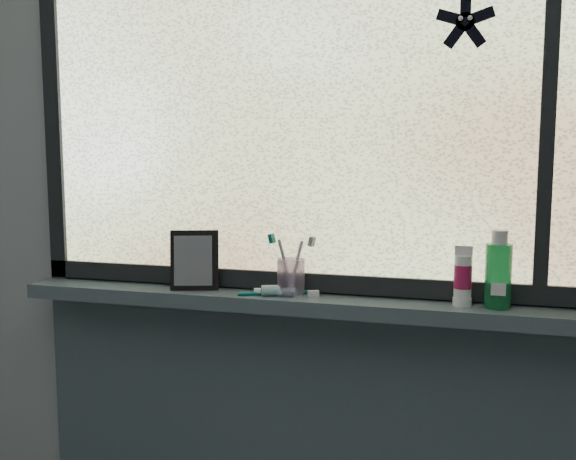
% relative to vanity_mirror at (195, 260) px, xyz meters
% --- Properties ---
extents(wall_back, '(3.00, 0.01, 2.50)m').
position_rel_vanity_mirror_xyz_m(wall_back, '(0.31, 0.07, 0.15)').
color(wall_back, '#9EA3A8').
rests_on(wall_back, ground).
extents(windowsill, '(1.62, 0.14, 0.04)m').
position_rel_vanity_mirror_xyz_m(windowsill, '(0.31, -0.00, -0.10)').
color(windowsill, '#45535C').
rests_on(windowsill, wall_back).
extents(window_pane, '(1.50, 0.01, 1.00)m').
position_rel_vanity_mirror_xyz_m(window_pane, '(0.31, 0.05, 0.43)').
color(window_pane, silver).
rests_on(window_pane, wall_back).
extents(frame_bottom, '(1.60, 0.03, 0.05)m').
position_rel_vanity_mirror_xyz_m(frame_bottom, '(0.31, 0.05, -0.05)').
color(frame_bottom, black).
rests_on(frame_bottom, windowsill).
extents(frame_left, '(0.05, 0.03, 1.10)m').
position_rel_vanity_mirror_xyz_m(frame_left, '(-0.46, 0.05, 0.43)').
color(frame_left, black).
rests_on(frame_left, wall_back).
extents(frame_mullion, '(0.03, 0.03, 1.00)m').
position_rel_vanity_mirror_xyz_m(frame_mullion, '(0.91, 0.05, 0.43)').
color(frame_mullion, black).
rests_on(frame_mullion, wall_back).
extents(starfish_sticker, '(0.15, 0.02, 0.15)m').
position_rel_vanity_mirror_xyz_m(starfish_sticker, '(0.71, 0.04, 0.62)').
color(starfish_sticker, black).
rests_on(starfish_sticker, window_pane).
extents(vanity_mirror, '(0.15, 0.11, 0.17)m').
position_rel_vanity_mirror_xyz_m(vanity_mirror, '(0.00, 0.00, 0.00)').
color(vanity_mirror, black).
rests_on(vanity_mirror, windowsill).
extents(toothpaste_tube, '(0.16, 0.08, 0.03)m').
position_rel_vanity_mirror_xyz_m(toothpaste_tube, '(0.25, -0.02, -0.07)').
color(toothpaste_tube, white).
rests_on(toothpaste_tube, windowsill).
extents(toothbrush_cup, '(0.10, 0.10, 0.10)m').
position_rel_vanity_mirror_xyz_m(toothbrush_cup, '(0.28, 0.01, -0.03)').
color(toothbrush_cup, '#B895C5').
rests_on(toothbrush_cup, windowsill).
extents(toothbrush_lying, '(0.23, 0.12, 0.02)m').
position_rel_vanity_mirror_xyz_m(toothbrush_lying, '(0.23, -0.01, -0.08)').
color(toothbrush_lying, '#0B6A64').
rests_on(toothbrush_lying, windowsill).
extents(mouthwash_bottle, '(0.08, 0.08, 0.16)m').
position_rel_vanity_mirror_xyz_m(mouthwash_bottle, '(0.81, 0.00, 0.01)').
color(mouthwash_bottle, '#1B8E47').
rests_on(mouthwash_bottle, windowsill).
extents(cream_tube, '(0.06, 0.06, 0.11)m').
position_rel_vanity_mirror_xyz_m(cream_tube, '(0.73, 0.01, -0.00)').
color(cream_tube, silver).
rests_on(cream_tube, windowsill).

